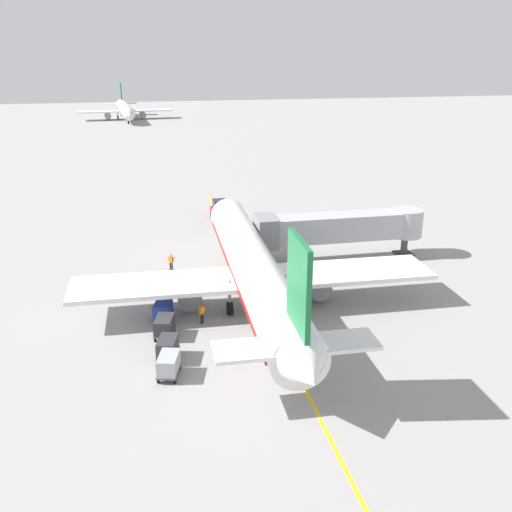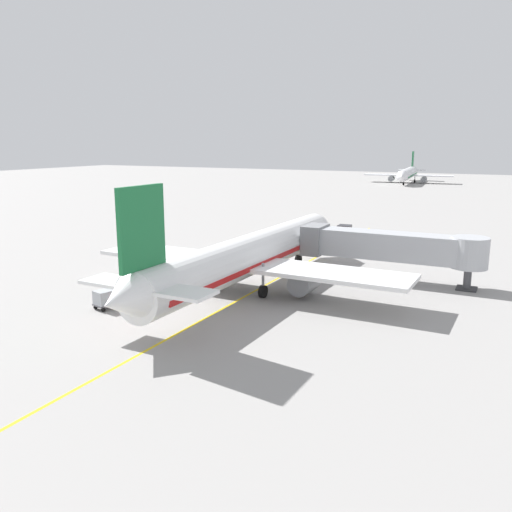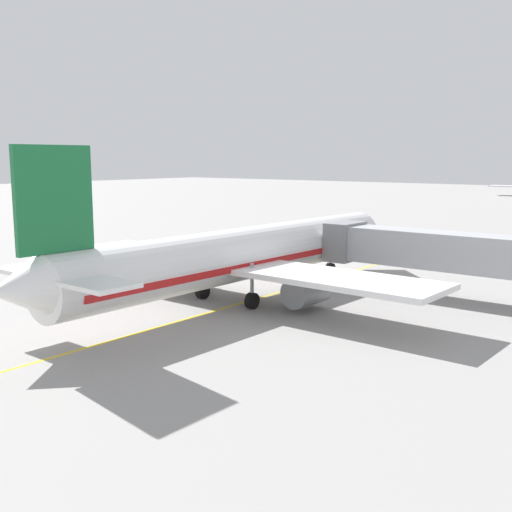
# 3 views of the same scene
# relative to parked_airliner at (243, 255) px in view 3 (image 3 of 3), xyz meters

# --- Properties ---
(ground_plane) EXTENTS (400.00, 400.00, 0.00)m
(ground_plane) POSITION_rel_parked_airliner_xyz_m (0.70, 0.02, -3.19)
(ground_plane) COLOR gray
(gate_lead_in_line) EXTENTS (0.24, 80.00, 0.01)m
(gate_lead_in_line) POSITION_rel_parked_airliner_xyz_m (0.70, 0.02, -3.18)
(gate_lead_in_line) COLOR gold
(gate_lead_in_line) RESTS_ON ground
(parked_airliner) EXTENTS (30.09, 37.26, 10.63)m
(parked_airliner) POSITION_rel_parked_airliner_xyz_m (0.00, 0.00, 0.00)
(parked_airliner) COLOR white
(parked_airliner) RESTS_ON ground
(jet_bridge) EXTENTS (17.66, 3.50, 4.98)m
(jet_bridge) POSITION_rel_parked_airliner_xyz_m (10.81, 9.03, 0.27)
(jet_bridge) COLOR #A8AAAF
(jet_bridge) RESTS_ON ground
(pushback_tractor) EXTENTS (2.43, 4.51, 2.40)m
(pushback_tractor) POSITION_rel_parked_airliner_xyz_m (0.84, 25.60, -2.09)
(pushback_tractor) COLOR #B21E1E
(pushback_tractor) RESTS_ON ground
(baggage_tug_lead) EXTENTS (2.04, 2.77, 1.62)m
(baggage_tug_lead) POSITION_rel_parked_airliner_xyz_m (-6.76, 4.63, -2.47)
(baggage_tug_lead) COLOR #1E339E
(baggage_tug_lead) RESTS_ON ground
(baggage_cart_front) EXTENTS (1.81, 2.98, 1.58)m
(baggage_cart_front) POSITION_rel_parked_airliner_xyz_m (-7.75, -1.78, -2.24)
(baggage_cart_front) COLOR #4C4C51
(baggage_cart_front) RESTS_ON ground
(baggage_cart_second_in_train) EXTENTS (1.81, 2.98, 1.58)m
(baggage_cart_second_in_train) POSITION_rel_parked_airliner_xyz_m (-7.78, -4.52, -2.24)
(baggage_cart_second_in_train) COLOR #4C4C51
(baggage_cart_second_in_train) RESTS_ON ground
(baggage_cart_third_in_train) EXTENTS (1.81, 2.98, 1.58)m
(baggage_cart_third_in_train) POSITION_rel_parked_airliner_xyz_m (-7.71, -7.94, -2.24)
(baggage_cart_third_in_train) COLOR #4C4C51
(baggage_cart_third_in_train) RESTS_ON ground
(baggage_cart_tail_end) EXTENTS (1.81, 2.98, 1.58)m
(baggage_cart_tail_end) POSITION_rel_parked_airliner_xyz_m (-7.77, -10.21, -2.24)
(baggage_cart_tail_end) COLOR #4C4C51
(baggage_cart_tail_end) RESTS_ON ground
(ground_crew_wing_walker) EXTENTS (0.59, 0.56, 1.69)m
(ground_crew_wing_walker) POSITION_rel_parked_airliner_xyz_m (-4.76, -2.86, -2.23)
(ground_crew_wing_walker) COLOR #232328
(ground_crew_wing_walker) RESTS_ON ground
(ground_crew_loader) EXTENTS (0.65, 0.48, 1.69)m
(ground_crew_loader) POSITION_rel_parked_airliner_xyz_m (-6.46, 9.07, -2.23)
(ground_crew_loader) COLOR #232328
(ground_crew_loader) RESTS_ON ground
(safety_cone_nose_left) EXTENTS (0.36, 0.36, 0.59)m
(safety_cone_nose_left) POSITION_rel_parked_airliner_xyz_m (-6.33, 12.82, -2.90)
(safety_cone_nose_left) COLOR black
(safety_cone_nose_left) RESTS_ON ground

